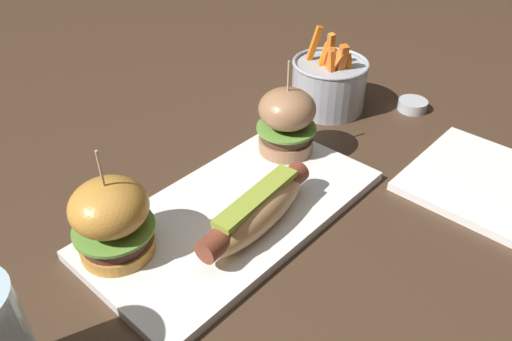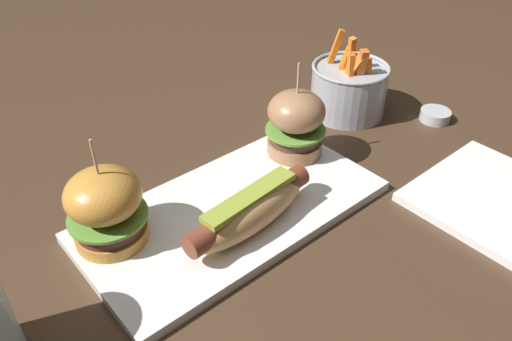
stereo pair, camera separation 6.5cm
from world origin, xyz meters
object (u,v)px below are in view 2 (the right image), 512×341
at_px(sauce_ramekin, 435,115).
at_px(side_plate, 501,202).
at_px(fries_bucket, 349,88).
at_px(hot_dog, 250,210).
at_px(slider_left, 106,207).
at_px(slider_right, 296,123).
at_px(platter_main, 233,211).

bearing_deg(sauce_ramekin, side_plate, -124.82).
relative_size(sauce_ramekin, side_plate, 0.25).
xyz_separation_m(fries_bucket, sauce_ramekin, (0.10, -0.12, -0.04)).
xyz_separation_m(sauce_ramekin, side_plate, (-0.13, -0.19, -0.00)).
height_order(hot_dog, fries_bucket, fries_bucket).
bearing_deg(hot_dog, sauce_ramekin, 1.65).
height_order(slider_left, slider_right, slider_right).
relative_size(fries_bucket, sauce_ramekin, 2.78).
distance_m(platter_main, sauce_ramekin, 0.42).
relative_size(slider_right, sauce_ramekin, 2.82).
relative_size(platter_main, sauce_ramekin, 7.76).
distance_m(hot_dog, side_plate, 0.35).
xyz_separation_m(hot_dog, fries_bucket, (0.33, 0.13, 0.00)).
height_order(fries_bucket, sauce_ramekin, fries_bucket).
bearing_deg(slider_right, platter_main, -165.13).
distance_m(platter_main, fries_bucket, 0.34).
height_order(slider_left, sauce_ramekin, slider_left).
distance_m(platter_main, slider_right, 0.17).
xyz_separation_m(slider_left, side_plate, (0.44, -0.27, -0.06)).
xyz_separation_m(hot_dog, slider_right, (0.16, 0.09, 0.02)).
bearing_deg(sauce_ramekin, slider_left, 171.79).
distance_m(hot_dog, slider_left, 0.17).
relative_size(platter_main, side_plate, 1.94).
height_order(platter_main, side_plate, platter_main).
height_order(hot_dog, slider_right, slider_right).
relative_size(platter_main, hot_dog, 2.05).
bearing_deg(platter_main, slider_right, 14.87).
xyz_separation_m(platter_main, hot_dog, (-0.01, -0.05, 0.04)).
height_order(platter_main, slider_right, slider_right).
bearing_deg(side_plate, fries_bucket, 83.40).
height_order(hot_dog, sauce_ramekin, hot_dog).
bearing_deg(slider_right, fries_bucket, 14.70).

